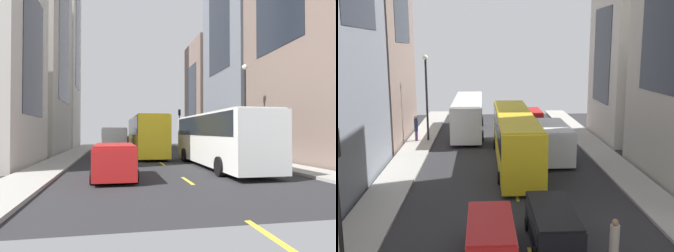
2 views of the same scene
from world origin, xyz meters
TOP-DOWN VIEW (x-y plane):
  - ground_plane at (0.00, 0.00)m, footprint 40.62×40.62m
  - sidewalk_west at (-7.17, 0.00)m, footprint 2.29×44.00m
  - sidewalk_east at (7.17, 0.00)m, footprint 2.29×44.00m
  - lane_stripe_2 at (0.00, -7.00)m, footprint 0.16×2.00m
  - lane_stripe_3 at (0.00, 0.00)m, footprint 0.16×2.00m
  - lane_stripe_4 at (0.00, 7.00)m, footprint 0.16×2.00m
  - lane_stripe_5 at (0.00, 14.00)m, footprint 0.16×2.00m
  - lane_stripe_6 at (0.00, 21.00)m, footprint 0.16×2.00m
  - building_east_2 at (12.81, 6.63)m, footprint 8.69×8.49m
  - city_bus_white at (-3.16, 9.39)m, footprint 2.80×11.72m
  - streetcar_yellow at (0.37, -0.88)m, footprint 2.70×13.73m
  - delivery_van_white at (3.26, 0.04)m, footprint 2.25×5.84m
  - car_red_0 at (3.28, 12.92)m, footprint 2.04×4.15m
  - car_red_1 at (-1.57, -13.71)m, footprint 1.97×4.10m
  - car_black_2 at (0.98, -12.79)m, footprint 1.94×4.34m
  - pedestrian_crossing_near at (2.72, -15.29)m, footprint 0.35×0.35m
  - pedestrian_crossing_mid at (-7.49, 6.05)m, footprint 0.31×0.31m
  - streetlamp_near at (-6.52, 6.25)m, footprint 0.44×0.44m

SIDE VIEW (x-z plane):
  - ground_plane at x=0.00m, z-range 0.00..0.00m
  - lane_stripe_2 at x=0.00m, z-range 0.00..0.01m
  - lane_stripe_3 at x=0.00m, z-range 0.00..0.01m
  - lane_stripe_4 at x=0.00m, z-range 0.00..0.01m
  - lane_stripe_5 at x=0.00m, z-range 0.00..0.01m
  - lane_stripe_6 at x=0.00m, z-range 0.00..0.01m
  - sidewalk_west at x=-7.17m, z-range 0.00..0.15m
  - sidewalk_east at x=7.17m, z-range 0.00..0.15m
  - car_red_1 at x=-1.57m, z-range 0.14..1.68m
  - car_black_2 at x=0.98m, z-range 0.14..1.73m
  - car_red_0 at x=3.28m, z-range 0.15..1.80m
  - pedestrian_crossing_near at x=2.72m, z-range 0.07..2.26m
  - pedestrian_crossing_mid at x=-7.49m, z-range 0.24..2.41m
  - delivery_van_white at x=3.26m, z-range 0.23..2.80m
  - city_bus_white at x=-3.16m, z-range 0.33..3.69m
  - streetcar_yellow at x=0.37m, z-range 0.33..3.92m
  - streetlamp_near at x=-6.52m, z-range 0.95..8.19m
  - building_east_2 at x=12.81m, z-range 0.00..14.59m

